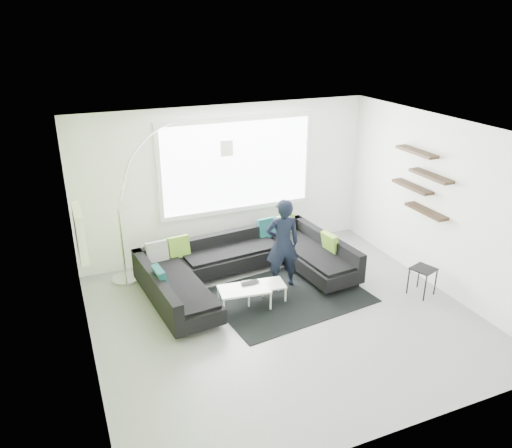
{
  "coord_description": "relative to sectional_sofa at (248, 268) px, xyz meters",
  "views": [
    {
      "loc": [
        -2.87,
        -5.74,
        4.18
      ],
      "look_at": [
        -0.09,
        0.9,
        1.19
      ],
      "focal_mm": 35.0,
      "sensor_mm": 36.0,
      "label": 1
    }
  ],
  "objects": [
    {
      "name": "laptop",
      "position": [
        -0.16,
        -0.55,
        0.02
      ],
      "size": [
        0.3,
        0.2,
        0.02
      ],
      "primitive_type": "imported",
      "rotation": [
        0.0,
        0.0,
        0.03
      ],
      "color": "black",
      "rests_on": "coffee_table"
    },
    {
      "name": "coffee_table",
      "position": [
        -0.12,
        -0.57,
        -0.15
      ],
      "size": [
        1.07,
        0.7,
        0.33
      ],
      "primitive_type": "cube",
      "rotation": [
        0.0,
        0.0,
        -0.12
      ],
      "color": "white",
      "rests_on": "ground"
    },
    {
      "name": "sectional_sofa",
      "position": [
        0.0,
        0.0,
        0.0
      ],
      "size": [
        3.51,
        2.37,
        0.72
      ],
      "rotation": [
        0.0,
        0.0,
        0.1
      ],
      "color": "black",
      "rests_on": "ground"
    },
    {
      "name": "arc_lamp",
      "position": [
        -1.87,
        0.96,
        0.98
      ],
      "size": [
        2.64,
        1.65,
        2.6
      ],
      "primitive_type": null,
      "rotation": [
        0.0,
        0.0,
        0.24
      ],
      "color": "silver",
      "rests_on": "ground"
    },
    {
      "name": "ground",
      "position": [
        0.14,
        -1.12,
        -0.32
      ],
      "size": [
        5.5,
        5.5,
        0.0
      ],
      "primitive_type": "plane",
      "color": "slate",
      "rests_on": "ground"
    },
    {
      "name": "person",
      "position": [
        0.53,
        -0.22,
        0.45
      ],
      "size": [
        0.7,
        0.58,
        1.54
      ],
      "primitive_type": "imported",
      "rotation": [
        0.0,
        0.0,
        2.95
      ],
      "color": "black",
      "rests_on": "ground"
    },
    {
      "name": "room_shell",
      "position": [
        0.18,
        -0.92,
        1.49
      ],
      "size": [
        5.54,
        5.04,
        2.82
      ],
      "color": "white",
      "rests_on": "ground"
    },
    {
      "name": "rug",
      "position": [
        0.48,
        -0.59,
        -0.31
      ],
      "size": [
        2.59,
        2.01,
        0.01
      ],
      "primitive_type": "cube",
      "rotation": [
        0.0,
        0.0,
        0.12
      ],
      "color": "black",
      "rests_on": "ground"
    },
    {
      "name": "side_table",
      "position": [
        2.49,
        -1.37,
        -0.08
      ],
      "size": [
        0.43,
        0.43,
        0.47
      ],
      "primitive_type": "cube",
      "rotation": [
        0.0,
        0.0,
        0.32
      ],
      "color": "black",
      "rests_on": "ground"
    }
  ]
}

